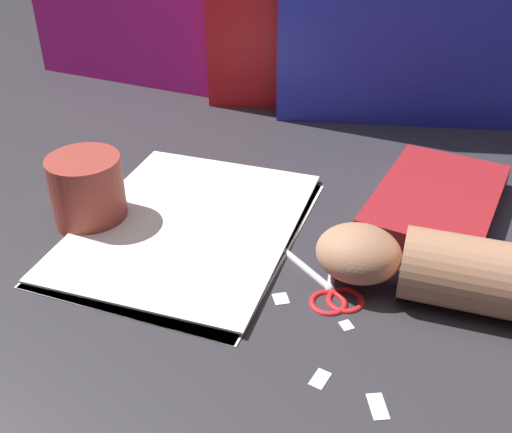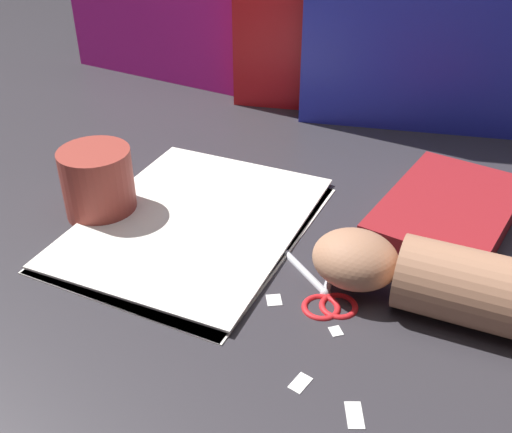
# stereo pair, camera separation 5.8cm
# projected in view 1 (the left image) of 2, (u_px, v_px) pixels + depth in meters

# --- Properties ---
(ground_plane) EXTENTS (6.00, 6.00, 0.00)m
(ground_plane) POSITION_uv_depth(u_px,v_px,m) (266.00, 245.00, 0.77)
(ground_plane) COLOR #2D2B30
(paper_stack) EXTENTS (0.30, 0.37, 0.01)m
(paper_stack) POSITION_uv_depth(u_px,v_px,m) (189.00, 226.00, 0.79)
(paper_stack) COLOR white
(paper_stack) RESTS_ON ground_plane
(book_closed) EXTENTS (0.20, 0.27, 0.03)m
(book_closed) POSITION_uv_depth(u_px,v_px,m) (436.00, 201.00, 0.82)
(book_closed) COLOR maroon
(book_closed) RESTS_ON ground_plane
(scissors) EXTENTS (0.12, 0.14, 0.01)m
(scissors) POSITION_uv_depth(u_px,v_px,m) (331.00, 286.00, 0.69)
(scissors) COLOR silver
(scissors) RESTS_ON ground_plane
(hand_forearm) EXTENTS (0.30, 0.09, 0.08)m
(hand_forearm) POSITION_uv_depth(u_px,v_px,m) (458.00, 272.00, 0.65)
(hand_forearm) COLOR #A87556
(hand_forearm) RESTS_ON ground_plane
(paper_scrap_near) EXTENTS (0.02, 0.03, 0.00)m
(paper_scrap_near) POSITION_uv_depth(u_px,v_px,m) (320.00, 379.00, 0.58)
(paper_scrap_near) COLOR white
(paper_scrap_near) RESTS_ON ground_plane
(paper_scrap_mid) EXTENTS (0.03, 0.03, 0.00)m
(paper_scrap_mid) POSITION_uv_depth(u_px,v_px,m) (378.00, 406.00, 0.55)
(paper_scrap_mid) COLOR white
(paper_scrap_mid) RESTS_ON ground_plane
(paper_scrap_far) EXTENTS (0.02, 0.02, 0.00)m
(paper_scrap_far) POSITION_uv_depth(u_px,v_px,m) (281.00, 298.00, 0.68)
(paper_scrap_far) COLOR white
(paper_scrap_far) RESTS_ON ground_plane
(paper_scrap_side) EXTENTS (0.02, 0.02, 0.00)m
(paper_scrap_side) POSITION_uv_depth(u_px,v_px,m) (346.00, 325.00, 0.64)
(paper_scrap_side) COLOR white
(paper_scrap_side) RESTS_ON ground_plane
(mug) EXTENTS (0.10, 0.10, 0.09)m
(mug) POSITION_uv_depth(u_px,v_px,m) (88.00, 191.00, 0.79)
(mug) COLOR #99382D
(mug) RESTS_ON ground_plane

